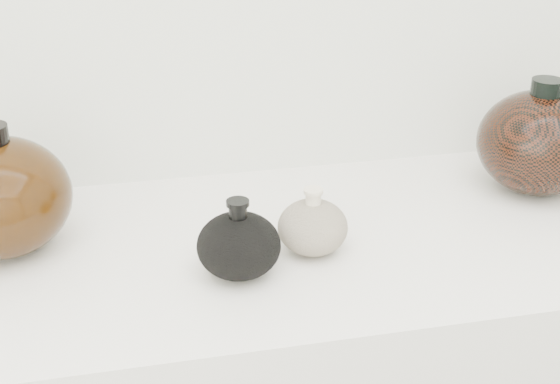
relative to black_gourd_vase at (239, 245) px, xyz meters
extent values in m
cube|color=silver|center=(0.08, 0.08, -0.06)|extent=(1.20, 0.50, 0.03)
ellipsoid|color=black|center=(0.00, 0.00, 0.00)|extent=(0.12, 0.12, 0.09)
cylinder|color=black|center=(0.00, 0.00, 0.05)|extent=(0.03, 0.03, 0.03)
cylinder|color=black|center=(0.00, 0.00, 0.06)|extent=(0.03, 0.03, 0.01)
ellipsoid|color=#B9AD93|center=(0.11, 0.04, -0.01)|extent=(0.12, 0.12, 0.08)
cylinder|color=beige|center=(0.11, 0.04, 0.04)|extent=(0.03, 0.03, 0.02)
cylinder|color=beige|center=(0.11, 0.04, 0.05)|extent=(0.03, 0.03, 0.01)
ellipsoid|color=black|center=(-0.31, 0.14, 0.04)|extent=(0.25, 0.25, 0.17)
ellipsoid|color=black|center=(0.52, 0.16, 0.04)|extent=(0.23, 0.23, 0.17)
cylinder|color=black|center=(0.52, 0.16, 0.13)|extent=(0.06, 0.06, 0.03)
camera|label=1|loc=(-0.14, -0.89, 0.51)|focal=50.00mm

